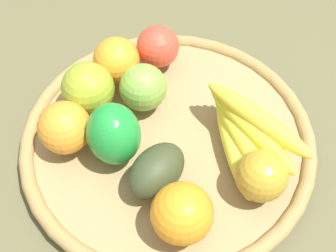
{
  "coord_description": "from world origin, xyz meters",
  "views": [
    {
      "loc": [
        0.28,
        0.28,
        0.6
      ],
      "look_at": [
        0.0,
        0.0,
        0.05
      ],
      "focal_mm": 50.25,
      "sensor_mm": 36.0,
      "label": 1
    }
  ],
  "objects": [
    {
      "name": "apple_2",
      "position": [
        0.04,
        -0.12,
        0.07
      ],
      "size": [
        0.09,
        0.09,
        0.08
      ],
      "primitive_type": "sphere",
      "rotation": [
        0.0,
        0.0,
        6.09
      ],
      "color": "#8FA02A",
      "rests_on": "basket"
    },
    {
      "name": "avocado",
      "position": [
        0.07,
        0.05,
        0.06
      ],
      "size": [
        0.09,
        0.07,
        0.06
      ],
      "primitive_type": "ellipsoid",
      "rotation": [
        0.0,
        0.0,
        0.09
      ],
      "color": "#343D22",
      "rests_on": "basket"
    },
    {
      "name": "orange_0",
      "position": [
        0.11,
        -0.09,
        0.07
      ],
      "size": [
        0.1,
        0.1,
        0.08
      ],
      "primitive_type": "sphere",
      "rotation": [
        0.0,
        0.0,
        0.57
      ],
      "color": "orange",
      "rests_on": "basket"
    },
    {
      "name": "ground_plane",
      "position": [
        0.0,
        0.0,
        0.0
      ],
      "size": [
        2.4,
        2.4,
        0.0
      ],
      "primitive_type": "plane",
      "color": "brown",
      "rests_on": "ground"
    },
    {
      "name": "banana_bunch",
      "position": [
        -0.06,
        0.09,
        0.07
      ],
      "size": [
        0.13,
        0.18,
        0.07
      ],
      "color": "yellow",
      "rests_on": "basket"
    },
    {
      "name": "basket",
      "position": [
        0.0,
        0.0,
        0.02
      ],
      "size": [
        0.44,
        0.44,
        0.03
      ],
      "color": "#9A7E52",
      "rests_on": "ground_plane"
    },
    {
      "name": "orange_1",
      "position": [
        0.09,
        0.12,
        0.07
      ],
      "size": [
        0.08,
        0.08,
        0.08
      ],
      "primitive_type": "sphere",
      "rotation": [
        0.0,
        0.0,
        1.55
      ],
      "color": "orange",
      "rests_on": "basket"
    },
    {
      "name": "orange_2",
      "position": [
        -0.03,
        -0.14,
        0.07
      ],
      "size": [
        0.09,
        0.09,
        0.07
      ],
      "primitive_type": "sphere",
      "rotation": [
        0.0,
        0.0,
        5.04
      ],
      "color": "orange",
      "rests_on": "basket"
    },
    {
      "name": "bell_pepper",
      "position": [
        0.07,
        -0.03,
        0.08
      ],
      "size": [
        0.1,
        0.1,
        0.09
      ],
      "primitive_type": "ellipsoid",
      "rotation": [
        0.0,
        0.0,
        1.17
      ],
      "color": "#1E8E34",
      "rests_on": "basket"
    },
    {
      "name": "apple_1",
      "position": [
        -0.02,
        -0.07,
        0.07
      ],
      "size": [
        0.08,
        0.08,
        0.07
      ],
      "primitive_type": "sphere",
      "rotation": [
        0.0,
        0.0,
        4.57
      ],
      "color": "#79A340",
      "rests_on": "basket"
    },
    {
      "name": "apple_3",
      "position": [
        -0.02,
        0.15,
        0.07
      ],
      "size": [
        0.1,
        0.1,
        0.07
      ],
      "primitive_type": "sphere",
      "rotation": [
        0.0,
        0.0,
        0.57
      ],
      "color": "#B88D29",
      "rests_on": "basket"
    },
    {
      "name": "apple_0",
      "position": [
        -0.09,
        -0.12,
        0.07
      ],
      "size": [
        0.09,
        0.09,
        0.07
      ],
      "primitive_type": "sphere",
      "rotation": [
        0.0,
        0.0,
        5.85
      ],
      "color": "#D9432F",
      "rests_on": "basket"
    }
  ]
}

